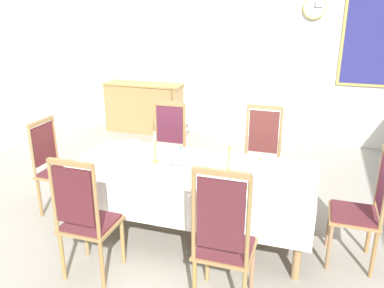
{
  "coord_description": "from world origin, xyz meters",
  "views": [
    {
      "loc": [
        1.1,
        -3.18,
        2.23
      ],
      "look_at": [
        -0.02,
        0.27,
        0.95
      ],
      "focal_mm": 36.58,
      "sensor_mm": 36.0,
      "label": 1
    }
  ],
  "objects_px": {
    "bowl_near_right": "(250,158)",
    "mounted_clock": "(315,7)",
    "candlestick_east": "(229,157)",
    "bowl_far_right": "(154,146)",
    "spoon_secondary": "(260,160)",
    "soup_tureen": "(181,157)",
    "dining_table": "(191,174)",
    "sideboard": "(144,108)",
    "chair_north_a": "(166,147)",
    "chair_north_b": "(261,156)",
    "candlestick_west": "(155,151)",
    "chair_south_a": "(86,217)",
    "chair_head_west": "(56,165)",
    "chair_head_east": "(363,207)",
    "bowl_near_left": "(233,187)",
    "bowl_far_left": "(133,143)",
    "spoon_primary": "(246,189)",
    "chair_south_b": "(223,240)"
  },
  "relations": [
    {
      "from": "mounted_clock",
      "to": "soup_tureen",
      "type": "bearing_deg",
      "value": -107.35
    },
    {
      "from": "soup_tureen",
      "to": "bowl_far_right",
      "type": "relative_size",
      "value": 1.3
    },
    {
      "from": "bowl_far_right",
      "to": "sideboard",
      "type": "distance_m",
      "value": 3.03
    },
    {
      "from": "candlestick_east",
      "to": "bowl_far_right",
      "type": "height_order",
      "value": "candlestick_east"
    },
    {
      "from": "chair_head_east",
      "to": "sideboard",
      "type": "bearing_deg",
      "value": 48.75
    },
    {
      "from": "candlestick_east",
      "to": "spoon_secondary",
      "type": "xyz_separation_m",
      "value": [
        0.24,
        0.39,
        -0.14
      ]
    },
    {
      "from": "chair_north_b",
      "to": "sideboard",
      "type": "height_order",
      "value": "chair_north_b"
    },
    {
      "from": "chair_north_b",
      "to": "mounted_clock",
      "type": "bearing_deg",
      "value": -98.98
    },
    {
      "from": "candlestick_west",
      "to": "bowl_near_right",
      "type": "relative_size",
      "value": 2.16
    },
    {
      "from": "candlestick_east",
      "to": "sideboard",
      "type": "height_order",
      "value": "candlestick_east"
    },
    {
      "from": "chair_head_east",
      "to": "dining_table",
      "type": "bearing_deg",
      "value": 90.0
    },
    {
      "from": "spoon_primary",
      "to": "mounted_clock",
      "type": "relative_size",
      "value": 0.5
    },
    {
      "from": "chair_head_east",
      "to": "spoon_primary",
      "type": "distance_m",
      "value": 1.05
    },
    {
      "from": "candlestick_east",
      "to": "bowl_far_right",
      "type": "bearing_deg",
      "value": 157.39
    },
    {
      "from": "bowl_far_left",
      "to": "spoon_primary",
      "type": "distance_m",
      "value": 1.61
    },
    {
      "from": "dining_table",
      "to": "sideboard",
      "type": "xyz_separation_m",
      "value": [
        -1.92,
        3.08,
        -0.21
      ]
    },
    {
      "from": "spoon_secondary",
      "to": "mounted_clock",
      "type": "bearing_deg",
      "value": 87.08
    },
    {
      "from": "bowl_near_right",
      "to": "spoon_secondary",
      "type": "height_order",
      "value": "bowl_near_right"
    },
    {
      "from": "chair_north_a",
      "to": "soup_tureen",
      "type": "distance_m",
      "value": 1.09
    },
    {
      "from": "candlestick_east",
      "to": "bowl_near_right",
      "type": "distance_m",
      "value": 0.41
    },
    {
      "from": "chair_south_b",
      "to": "candlestick_east",
      "type": "height_order",
      "value": "chair_south_b"
    },
    {
      "from": "bowl_near_right",
      "to": "sideboard",
      "type": "bearing_deg",
      "value": 131.88
    },
    {
      "from": "chair_north_b",
      "to": "candlestick_west",
      "type": "distance_m",
      "value": 1.34
    },
    {
      "from": "chair_south_a",
      "to": "bowl_far_right",
      "type": "xyz_separation_m",
      "value": [
        0.07,
        1.3,
        0.19
      ]
    },
    {
      "from": "chair_north_a",
      "to": "spoon_primary",
      "type": "relative_size",
      "value": 6.28
    },
    {
      "from": "candlestick_west",
      "to": "bowl_far_right",
      "type": "relative_size",
      "value": 1.74
    },
    {
      "from": "spoon_primary",
      "to": "bowl_near_right",
      "type": "bearing_deg",
      "value": 99.84
    },
    {
      "from": "bowl_far_right",
      "to": "chair_north_b",
      "type": "bearing_deg",
      "value": 25.65
    },
    {
      "from": "chair_head_east",
      "to": "candlestick_east",
      "type": "bearing_deg",
      "value": 90.0
    },
    {
      "from": "sideboard",
      "to": "chair_head_west",
      "type": "bearing_deg",
      "value": 96.25
    },
    {
      "from": "chair_north_a",
      "to": "bowl_near_right",
      "type": "distance_m",
      "value": 1.28
    },
    {
      "from": "bowl_far_left",
      "to": "mounted_clock",
      "type": "distance_m",
      "value": 3.7
    },
    {
      "from": "chair_south_a",
      "to": "chair_north_a",
      "type": "xyz_separation_m",
      "value": [
        0.0,
        1.83,
        -0.0
      ]
    },
    {
      "from": "dining_table",
      "to": "soup_tureen",
      "type": "xyz_separation_m",
      "value": [
        -0.1,
        0.0,
        0.17
      ]
    },
    {
      "from": "soup_tureen",
      "to": "bowl_near_left",
      "type": "relative_size",
      "value": 1.56
    },
    {
      "from": "chair_north_b",
      "to": "sideboard",
      "type": "xyz_separation_m",
      "value": [
        -2.48,
        2.16,
        -0.13
      ]
    },
    {
      "from": "chair_north_a",
      "to": "soup_tureen",
      "type": "height_order",
      "value": "chair_north_a"
    },
    {
      "from": "candlestick_east",
      "to": "bowl_far_right",
      "type": "xyz_separation_m",
      "value": [
        -0.93,
        0.39,
        -0.13
      ]
    },
    {
      "from": "bowl_near_right",
      "to": "spoon_primary",
      "type": "relative_size",
      "value": 0.84
    },
    {
      "from": "bowl_near_right",
      "to": "mounted_clock",
      "type": "bearing_deg",
      "value": 81.93
    },
    {
      "from": "chair_north_b",
      "to": "spoon_secondary",
      "type": "height_order",
      "value": "chair_north_b"
    },
    {
      "from": "dining_table",
      "to": "chair_head_east",
      "type": "xyz_separation_m",
      "value": [
        1.59,
        0.0,
        -0.1
      ]
    },
    {
      "from": "chair_north_a",
      "to": "chair_north_b",
      "type": "height_order",
      "value": "chair_north_b"
    },
    {
      "from": "chair_north_a",
      "to": "bowl_near_right",
      "type": "height_order",
      "value": "chair_north_a"
    },
    {
      "from": "bowl_near_left",
      "to": "bowl_far_left",
      "type": "bearing_deg",
      "value": 150.15
    },
    {
      "from": "chair_south_a",
      "to": "chair_head_west",
      "type": "relative_size",
      "value": 1.06
    },
    {
      "from": "chair_south_b",
      "to": "bowl_near_left",
      "type": "xyz_separation_m",
      "value": [
        -0.06,
        0.57,
        0.16
      ]
    },
    {
      "from": "spoon_secondary",
      "to": "soup_tureen",
      "type": "bearing_deg",
      "value": -148.68
    },
    {
      "from": "soup_tureen",
      "to": "bowl_near_left",
      "type": "bearing_deg",
      "value": -30.36
    },
    {
      "from": "bowl_far_right",
      "to": "chair_south_b",
      "type": "bearing_deg",
      "value": -49.75
    }
  ]
}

